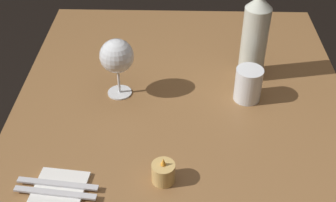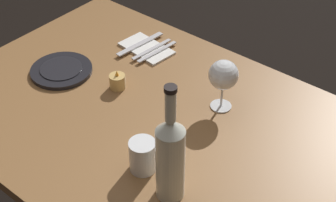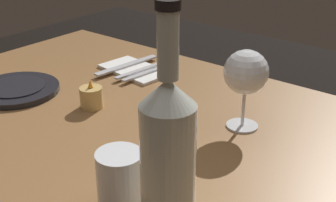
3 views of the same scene
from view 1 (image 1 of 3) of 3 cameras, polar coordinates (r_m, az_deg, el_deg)
The scene contains 7 objects.
dining_table at distance 1.18m, azimuth 1.73°, elevation -7.18°, with size 1.30×0.90×0.74m.
wine_glass_left at distance 1.17m, azimuth -6.55°, elevation 5.59°, with size 0.09×0.09×0.17m.
wine_bottle at distance 1.26m, azimuth 11.03°, elevation 8.26°, with size 0.07×0.07×0.34m.
water_tumbler at distance 1.21m, azimuth 10.17°, elevation 1.93°, with size 0.07×0.07×0.09m.
votive_candle at distance 0.99m, azimuth -0.60°, elevation -9.16°, with size 0.05×0.05×0.07m.
fork_inner at distance 0.99m, azimuth -14.20°, elevation -11.28°, with size 0.03×0.18×0.00m.
fork_outer at distance 1.01m, azimuth -13.89°, elevation -10.21°, with size 0.03×0.18×0.00m.
Camera 1 is at (0.82, -0.01, 1.49)m, focal length 47.81 mm.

